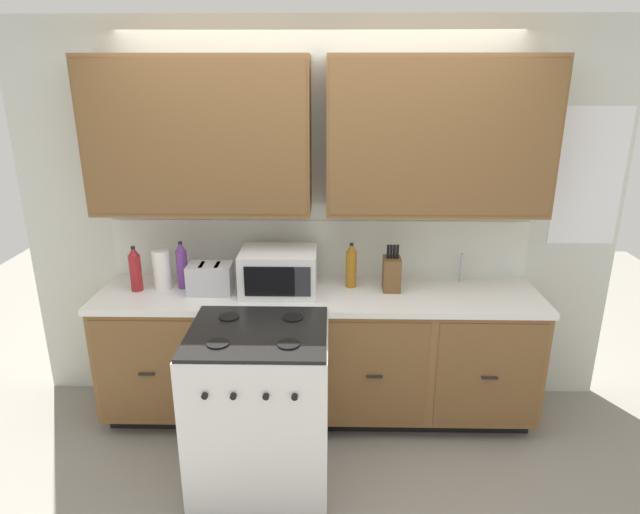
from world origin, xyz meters
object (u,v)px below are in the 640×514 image
Objects in this scene: bottle_red at (135,269)px; microwave at (279,271)px; toaster at (210,278)px; knife_block at (392,273)px; bottle_violet at (182,265)px; bottle_amber at (351,266)px; stove_range at (260,406)px; paper_towel_roll at (162,269)px.

microwave is at bearing -0.55° from bottle_red.
knife_block is (1.16, 0.07, 0.02)m from toaster.
knife_block is (0.73, 0.05, -0.02)m from microwave.
knife_block is 1.65m from bottle_red.
bottle_violet reaches higher than toaster.
toaster is 0.49m from bottle_red.
microwave is 0.48m from bottle_amber.
stove_range is 3.06× the size of knife_block.
toaster is at bearing -3.27° from bottle_red.
microwave is 0.64m from bottle_violet.
knife_block reaches higher than toaster.
bottle_violet reaches higher than paper_towel_roll.
knife_block is 1.03× the size of bottle_amber.
knife_block is 0.27m from bottle_amber.
bottle_red is (-0.29, -0.05, -0.01)m from bottle_violet.
bottle_amber is (-0.26, 0.06, 0.03)m from knife_block.
toaster is 0.22m from bottle_violet.
paper_towel_roll is at bearing -177.68° from bottle_amber.
bottle_violet reaches higher than microwave.
stove_range is 1.14m from paper_towel_roll.
stove_range is 1.23m from bottle_red.
stove_range is at bearing -125.59° from bottle_amber.
bottle_amber is 1.40m from bottle_red.
paper_towel_roll is 0.82× the size of bottle_violet.
bottle_red is (-0.87, 0.64, 0.58)m from stove_range.
bottle_red is (-0.49, 0.03, 0.05)m from toaster.
paper_towel_roll is 0.87× the size of bottle_amber.
knife_block is 0.98× the size of bottle_violet.
stove_range is 3.16× the size of bottle_amber.
stove_range is 1.08m from bottle_violet.
microwave is at bearing 84.62° from stove_range.
stove_range is at bearing -95.38° from microwave.
bottle_amber is (0.53, 0.74, 0.58)m from stove_range.
knife_block is at bearing -0.65° from bottle_violet.
bottle_violet is at bearing 179.35° from knife_block.
bottle_violet is at bearing 129.71° from stove_range.
bottle_red is at bearing 176.73° from toaster.
bottle_violet is at bearing -177.89° from bottle_amber.
paper_towel_roll is at bearing 15.69° from bottle_red.
microwave is 1.71× the size of toaster.
stove_range is 3.01× the size of bottle_violet.
microwave is at bearing -167.53° from bottle_amber.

